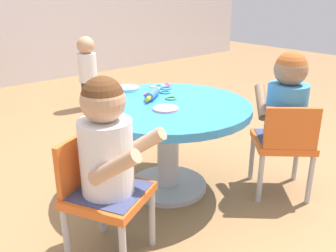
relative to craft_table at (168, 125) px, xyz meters
name	(u,v)px	position (x,y,z in m)	size (l,w,h in m)	color
ground_plane	(168,187)	(0.00, 0.00, -0.39)	(10.00, 10.00, 0.00)	#9E7247
craft_table	(168,125)	(0.00, 0.00, 0.00)	(0.89, 0.89, 0.51)	silver
child_chair_left	(102,192)	(-0.57, -0.25, -0.08)	(0.40, 0.40, 0.54)	#B7B7BC
seated_child_left	(107,142)	(-0.56, -0.28, 0.15)	(0.39, 0.43, 0.51)	#3F4772
child_chair_right	(284,143)	(0.43, -0.45, -0.08)	(0.42, 0.42, 0.54)	#B7B7BC
seated_child_right	(287,100)	(0.46, -0.42, 0.15)	(0.43, 0.44, 0.51)	#3F4772
toddler_standing	(88,71)	(0.42, 1.62, -0.03)	(0.17, 0.17, 0.67)	#33384C
rolling_pin	(153,94)	(0.00, 0.13, 0.15)	(0.20, 0.15, 0.05)	#3F72CC
craft_scissors	(163,85)	(0.22, 0.30, 0.12)	(0.14, 0.10, 0.01)	silver
playdough_blob_0	(166,109)	(-0.08, -0.07, 0.13)	(0.13, 0.13, 0.01)	pink
playdough_blob_1	(128,88)	(0.00, 0.37, 0.13)	(0.14, 0.14, 0.02)	#8CCCF2
cookie_cutter_0	(166,88)	(0.19, 0.24, 0.13)	(0.07, 0.07, 0.01)	#3F99D8
cookie_cutter_1	(148,95)	(0.02, 0.20, 0.13)	(0.05, 0.05, 0.01)	#D83FA5
cookie_cutter_2	(171,98)	(0.07, 0.06, 0.13)	(0.06, 0.06, 0.01)	#4CB259
cookie_cutter_3	(165,92)	(0.13, 0.18, 0.13)	(0.07, 0.07, 0.01)	#3F99D8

